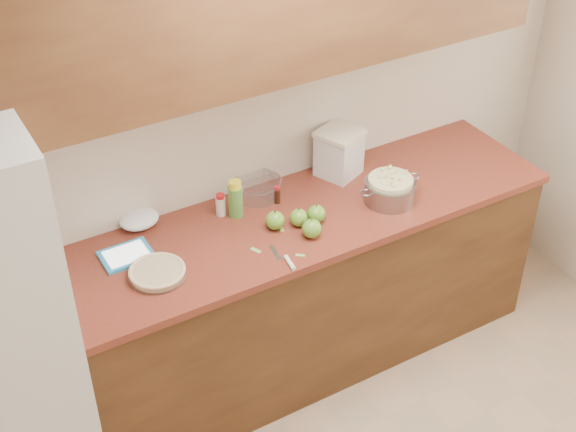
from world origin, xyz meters
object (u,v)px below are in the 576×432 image
flour_canister (339,152)px  colander (390,190)px  tablet (127,255)px  pie (157,273)px

flour_canister → colander: bearing=-75.6°
colander → flour_canister: bearing=104.4°
colander → tablet: bearing=169.8°
colander → pie: bearing=178.4°
colander → flour_canister: (-0.08, 0.32, 0.06)m
tablet → flour_canister: bearing=4.6°
colander → flour_canister: size_ratio=1.29×
colander → flour_canister: 0.34m
flour_canister → tablet: (-1.16, -0.10, -0.12)m
pie → flour_canister: size_ratio=0.97×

